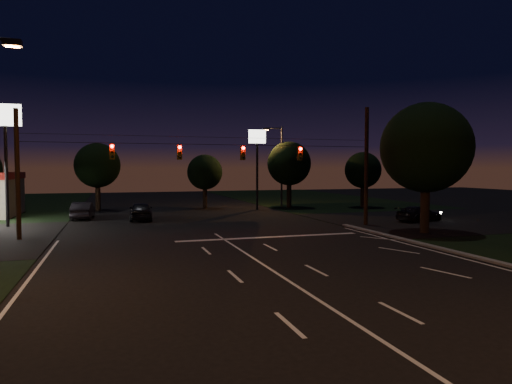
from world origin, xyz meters
name	(u,v)px	position (x,y,z in m)	size (l,w,h in m)	color
ground	(295,285)	(0.00, 0.00, 0.00)	(140.00, 140.00, 0.00)	black
cross_street_right	(443,220)	(20.00, 16.00, 0.00)	(20.00, 16.00, 0.02)	black
center_line	(386,343)	(0.00, -6.00, 0.01)	(0.14, 40.00, 0.01)	silver
stop_bar	(270,237)	(3.00, 11.50, 0.01)	(12.00, 0.50, 0.01)	silver
utility_pole_right	(366,225)	(12.00, 15.00, 0.00)	(0.30, 0.30, 9.00)	black
utility_pole_left	(19,240)	(-12.00, 15.00, 0.00)	(0.28, 0.28, 8.00)	black
signal_span	(212,152)	(0.00, 14.96, 5.50)	(24.00, 0.40, 1.56)	black
pole_sign_left_near	(5,133)	(-14.00, 22.00, 6.98)	(2.20, 0.30, 9.10)	black
pole_sign_right	(257,150)	(8.00, 30.00, 6.24)	(1.80, 0.30, 8.40)	black
street_light_right_far	(279,160)	(11.24, 32.00, 5.24)	(2.20, 0.35, 9.00)	black
tree_right_near	(425,149)	(13.53, 10.17, 5.68)	(6.00, 6.00, 8.76)	black
tree_far_b	(98,166)	(-7.98, 34.13, 4.61)	(4.60, 4.60, 6.98)	black
tree_far_c	(205,173)	(3.02, 33.10, 3.90)	(3.80, 3.80, 5.86)	black
tree_far_d	(289,164)	(12.02, 31.13, 4.83)	(4.80, 4.80, 7.30)	black
tree_far_e	(363,171)	(20.02, 29.11, 4.11)	(4.00, 4.00, 6.18)	black
car_oncoming_a	(141,211)	(-4.27, 23.68, 0.78)	(1.83, 4.56, 1.55)	black
car_oncoming_b	(83,210)	(-9.00, 26.15, 0.73)	(1.56, 4.46, 1.47)	black
car_cross	(419,214)	(17.43, 15.77, 0.63)	(1.76, 4.34, 1.26)	black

